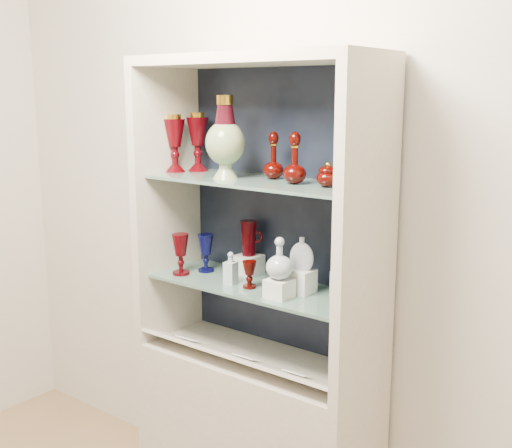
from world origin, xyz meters
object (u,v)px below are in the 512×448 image
Objects in this scene: cameo_medallion at (345,256)px; enamel_urn at (225,137)px; ruby_decanter_a at (274,153)px; pedestal_lamp_right at (198,142)px; cobalt_goblet at (206,253)px; clear_square_bottle at (231,268)px; pedestal_lamp_left at (175,143)px; ruby_goblet_small at (249,275)px; lidded_bowl at (328,174)px; ruby_goblet_tall at (181,254)px; flat_flask at (302,253)px; clear_round_decanter at (279,259)px; ruby_decanter_b at (295,157)px; ruby_pitcher at (249,238)px.

enamel_urn is at bearing -148.41° from cameo_medallion.
cameo_medallion is at bearing 4.49° from ruby_decanter_a.
pedestal_lamp_right is at bearing 177.91° from ruby_decanter_a.
cobalt_goblet is 1.40× the size of cameo_medallion.
clear_square_bottle is 1.14× the size of cameo_medallion.
pedestal_lamp_left reaches higher than ruby_goblet_small.
ruby_goblet_small is (-0.31, -0.06, -0.41)m from lidded_bowl.
ruby_goblet_small is (0.35, 0.03, -0.03)m from ruby_goblet_tall.
pedestal_lamp_right is 1.88× the size of flat_flask.
clear_round_decanter reaches higher than clear_square_bottle.
enamel_urn reaches higher than ruby_decanter_b.
ruby_decanter_b is 1.25× the size of cobalt_goblet.
ruby_pitcher is at bearing 164.18° from ruby_decanter_a.
ruby_decanter_b reaches higher than clear_square_bottle.
clear_square_bottle reaches higher than ruby_goblet_small.
lidded_bowl is 0.36m from clear_round_decanter.
lidded_bowl is 0.76m from ruby_goblet_tall.
ruby_decanter_a reaches higher than clear_square_bottle.
cobalt_goblet reaches higher than ruby_goblet_small.
clear_square_bottle is at bearing -20.54° from cobalt_goblet.
cobalt_goblet is 1.23× the size of flat_flask.
pedestal_lamp_left is 2.09× the size of cameo_medallion.
flat_flask is 1.14× the size of cameo_medallion.
ruby_decanter_b is at bearing -7.92° from pedestal_lamp_right.
clear_round_decanter reaches higher than ruby_goblet_small.
ruby_goblet_small is (0.29, -0.07, -0.03)m from cobalt_goblet.
clear_square_bottle is (-0.09, -0.00, 0.01)m from ruby_goblet_small.
ruby_decanter_b is 0.49m from ruby_pitcher.
clear_square_bottle is at bearing -171.38° from lidded_bowl.
ruby_decanter_a reaches higher than ruby_decanter_b.
ruby_pitcher is (-0.16, 0.05, -0.37)m from ruby_decanter_a.
cobalt_goblet is 0.20m from ruby_pitcher.
lidded_bowl is 0.62× the size of ruby_pitcher.
lidded_bowl reaches higher than cameo_medallion.
lidded_bowl is 0.70× the size of clear_square_bottle.
flat_flask is at bearing -13.29° from ruby_decanter_a.
enamel_urn is at bearing -24.31° from pedestal_lamp_right.
ruby_decanter_b is 1.76× the size of cameo_medallion.
ruby_goblet_tall is 1.32× the size of flat_flask.
ruby_decanter_a is 2.23× the size of lidded_bowl.
ruby_decanter_b reaches higher than ruby_goblet_small.
cameo_medallion reaches higher than clear_square_bottle.
enamel_urn reaches higher than flat_flask.
enamel_urn reaches higher than ruby_goblet_tall.
cobalt_goblet is 1.23× the size of clear_square_bottle.
ruby_goblet_small is at bearing -163.97° from ruby_decanter_b.
enamel_urn is 0.52m from clear_square_bottle.
cameo_medallion is at bearing 17.52° from clear_square_bottle.
pedestal_lamp_left is at bearing 141.37° from ruby_goblet_tall.
flat_flask is (0.32, 0.06, -0.42)m from enamel_urn.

